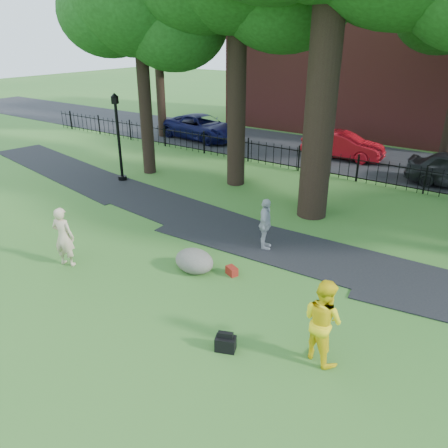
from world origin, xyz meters
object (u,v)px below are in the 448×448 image
Objects in this scene: boulder at (194,259)px; red_sedan at (343,146)px; lamppost at (119,139)px; man at (323,320)px; woman at (64,237)px.

red_sedan is (-0.99, 14.42, 0.37)m from boulder.
boulder is 9.51m from lamppost.
man is 14.13m from lamppost.
woman is 0.46× the size of lamppost.
lamppost reaches higher than man.
man is 1.57× the size of boulder.
man is at bearing -17.24° from boulder.
red_sedan reaches higher than boulder.
lamppost is at bearing 140.84° from red_sedan.
red_sedan is (2.40, 16.36, -0.20)m from woman.
red_sedan is at bearing 30.27° from lamppost.
lamppost reaches higher than boulder.
boulder is (-4.59, 1.42, -0.61)m from man.
man is (7.97, 0.51, 0.04)m from woman.
woman reaches higher than red_sedan.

